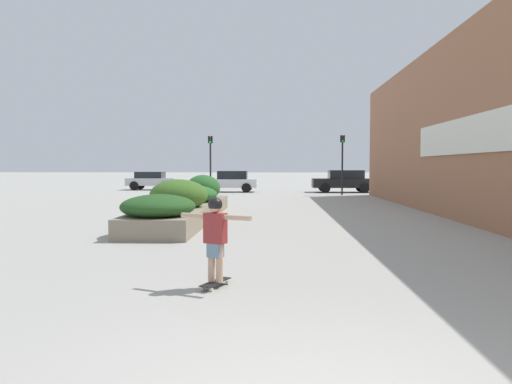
% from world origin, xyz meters
% --- Properties ---
extents(building_wall_right, '(0.67, 34.85, 6.48)m').
position_xyz_m(building_wall_right, '(5.93, 11.28, 3.23)').
color(building_wall_right, '#9E6647').
rests_on(building_wall_right, ground_plane).
extents(planter_box, '(2.10, 10.37, 1.49)m').
position_xyz_m(planter_box, '(-3.52, 13.32, 0.59)').
color(planter_box, gray).
rests_on(planter_box, ground_plane).
extents(skateboard, '(0.43, 0.71, 0.09)m').
position_xyz_m(skateboard, '(-1.31, 3.84, 0.07)').
color(skateboard, black).
rests_on(skateboard, ground_plane).
extents(skateboarder, '(1.13, 0.55, 1.29)m').
position_xyz_m(skateboarder, '(-1.31, 3.84, 0.87)').
color(skateboarder, tan).
rests_on(skateboarder, skateboard).
extents(car_leftmost, '(3.83, 1.95, 1.42)m').
position_xyz_m(car_leftmost, '(-10.16, 35.18, 0.76)').
color(car_leftmost, '#BCBCC1').
rests_on(car_leftmost, ground_plane).
extents(car_center_left, '(4.37, 1.97, 1.57)m').
position_xyz_m(car_center_left, '(4.45, 31.98, 0.82)').
color(car_center_left, black).
rests_on(car_center_left, ground_plane).
extents(car_center_right, '(3.81, 1.92, 1.51)m').
position_xyz_m(car_center_right, '(-3.60, 32.16, 0.79)').
color(car_center_right, silver).
rests_on(car_center_right, ground_plane).
extents(car_rightmost, '(4.38, 1.88, 1.54)m').
position_xyz_m(car_rightmost, '(12.25, 32.44, 0.81)').
color(car_rightmost, '#BCBCC1').
rests_on(car_rightmost, ground_plane).
extents(traffic_light_left, '(0.28, 0.30, 3.77)m').
position_xyz_m(traffic_light_left, '(-4.56, 28.03, 2.54)').
color(traffic_light_left, black).
rests_on(traffic_light_left, ground_plane).
extents(traffic_light_right, '(0.28, 0.30, 3.83)m').
position_xyz_m(traffic_light_right, '(3.86, 28.56, 2.58)').
color(traffic_light_right, black).
rests_on(traffic_light_right, ground_plane).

